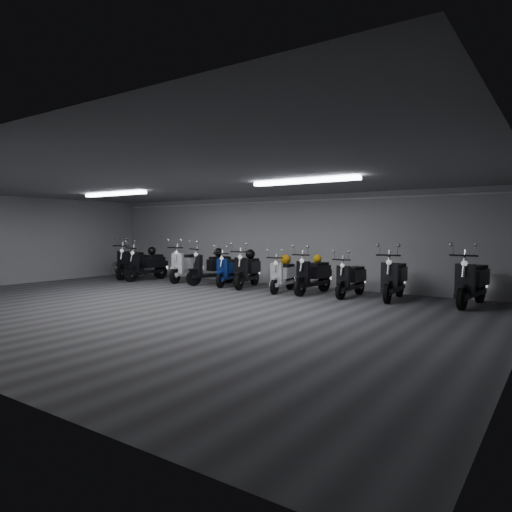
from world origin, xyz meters
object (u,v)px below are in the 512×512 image
Objects in this scene: scooter_1 at (146,260)px; helmet_0 at (152,251)px; scooter_9 at (394,272)px; scooter_7 at (313,269)px; helmet_1 at (318,259)px; bicycle at (128,261)px; scooter_3 at (211,262)px; helmet_4 at (250,254)px; helmet_2 at (218,252)px; helmet_3 at (286,259)px; scooter_6 at (283,270)px; scooter_8 at (351,273)px; scooter_5 at (247,265)px; scooter_4 at (229,265)px; scooter_10 at (472,274)px; scooter_2 at (186,260)px; scooter_0 at (130,258)px.

helmet_0 is (0.02, 0.26, 0.31)m from scooter_1.
scooter_9 reaches higher than scooter_1.
helmet_1 is at bearing 90.00° from scooter_7.
bicycle is 6.29× the size of helmet_0.
helmet_4 is (1.36, 0.22, 0.29)m from scooter_3.
scooter_9 is 8.25× the size of helmet_1.
bicycle is at bearing 179.73° from helmet_2.
scooter_1 is at bearing -175.92° from helmet_3.
scooter_6 is 1.95m from scooter_8.
scooter_4 is at bearing 161.67° from scooter_5.
scooter_10 is at bearing -0.98° from helmet_2.
scooter_8 is 7.19× the size of helmet_1.
scooter_8 is at bearing -178.22° from scooter_9.
scooter_4 is (1.85, -0.07, -0.08)m from scooter_2.
scooter_9 is 6.76× the size of helmet_2.
scooter_6 is at bearing -14.07° from scooter_2.
scooter_8 is 2.85m from scooter_10.
scooter_9 is (5.15, 0.00, 0.07)m from scooter_4.
scooter_2 is 3.99m from scooter_6.
scooter_9 is (7.01, -0.07, -0.02)m from scooter_2.
scooter_1 is 2.61m from scooter_3.
scooter_3 is 1.07× the size of bicycle.
scooter_10 reaches higher than helmet_1.
scooter_0 is 4.26m from scooter_4.
scooter_3 is 6.72× the size of helmet_3.
bicycle reaches higher than helmet_3.
scooter_9 is at bearing -170.32° from scooter_10.
scooter_3 is 0.96× the size of scooter_10.
scooter_1 is 5.36m from helmet_3.
scooter_8 is 5.67× the size of helmet_4.
scooter_3 reaches higher than helmet_0.
scooter_5 is 1.39m from helmet_2.
scooter_9 is at bearing -18.34° from scooter_0.
scooter_0 is 7.24m from scooter_7.
scooter_5 is 2.29m from helmet_1.
scooter_7 is at bearing 0.10° from helmet_0.
scooter_6 is at bearing -172.50° from scooter_8.
scooter_10 is at bearing -8.96° from scooter_2.
scooter_7 reaches higher than scooter_8.
scooter_3 is at bearing 167.53° from scooter_6.
scooter_5 is at bearing -76.77° from helmet_4.
scooter_8 is at bearing -96.02° from bicycle.
scooter_10 reaches higher than scooter_4.
scooter_0 reaches higher than scooter_9.
helmet_2 is (-3.57, 0.37, 0.34)m from scooter_7.
scooter_3 reaches higher than helmet_4.
helmet_0 is at bearing -171.79° from helmet_2.
scooter_6 is 5.84× the size of helmet_2.
scooter_9 is 0.96× the size of scooter_10.
scooter_7 is (6.24, 0.27, -0.03)m from scooter_1.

